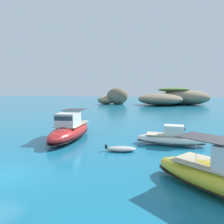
% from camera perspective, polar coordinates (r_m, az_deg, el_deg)
% --- Properties ---
extents(islet_large, '(32.66, 31.28, 7.07)m').
position_cam_1_polar(islet_large, '(88.20, 17.27, 3.82)').
color(islet_large, '#84755B').
rests_on(islet_large, ground).
extents(islet_small, '(14.37, 10.56, 6.99)m').
position_cam_1_polar(islet_small, '(88.22, 0.80, 4.08)').
color(islet_small, '#756651').
rests_on(islet_small, ground).
extents(motorboat_red, '(5.22, 10.67, 3.21)m').
position_cam_1_polar(motorboat_red, '(23.82, -11.72, -4.91)').
color(motorboat_red, red).
rests_on(motorboat_red, ground).
extents(motorboat_white, '(6.97, 2.60, 2.02)m').
position_cam_1_polar(motorboat_white, '(21.49, 16.02, -7.10)').
color(motorboat_white, white).
rests_on(motorboat_white, ground).
extents(dinghy_tender, '(2.86, 1.85, 0.58)m').
position_cam_1_polar(dinghy_tender, '(18.68, 2.63, -10.24)').
color(dinghy_tender, '#B2B2B2').
rests_on(dinghy_tender, ground).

